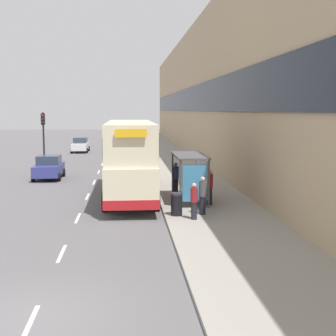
# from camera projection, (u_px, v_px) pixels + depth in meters

# --- Properties ---
(ground_plane) EXTENTS (220.00, 220.00, 0.00)m
(ground_plane) POSITION_uv_depth(u_px,v_px,m) (33.00, 318.00, 11.26)
(ground_plane) COLOR #5B595B
(pavement) EXTENTS (5.00, 93.00, 0.14)m
(pavement) POSITION_uv_depth(u_px,v_px,m) (167.00, 156.00, 49.87)
(pavement) COLOR gray
(pavement) RESTS_ON ground_plane
(terrace_facade) EXTENTS (3.10, 93.00, 13.54)m
(terrace_facade) POSITION_uv_depth(u_px,v_px,m) (204.00, 93.00, 49.39)
(terrace_facade) COLOR tan
(terrace_facade) RESTS_ON ground_plane
(lane_mark_0) EXTENTS (0.12, 2.00, 0.01)m
(lane_mark_0) POSITION_uv_depth(u_px,v_px,m) (30.00, 323.00, 10.94)
(lane_mark_0) COLOR silver
(lane_mark_0) RESTS_ON ground_plane
(lane_mark_1) EXTENTS (0.12, 2.00, 0.01)m
(lane_mark_1) POSITION_uv_depth(u_px,v_px,m) (62.00, 253.00, 16.27)
(lane_mark_1) COLOR silver
(lane_mark_1) RESTS_ON ground_plane
(lane_mark_2) EXTENTS (0.12, 2.00, 0.01)m
(lane_mark_2) POSITION_uv_depth(u_px,v_px,m) (78.00, 218.00, 21.61)
(lane_mark_2) COLOR silver
(lane_mark_2) RESTS_ON ground_plane
(lane_mark_3) EXTENTS (0.12, 2.00, 0.01)m
(lane_mark_3) POSITION_uv_depth(u_px,v_px,m) (88.00, 197.00, 26.94)
(lane_mark_3) COLOR silver
(lane_mark_3) RESTS_ON ground_plane
(lane_mark_4) EXTENTS (0.12, 2.00, 0.01)m
(lane_mark_4) POSITION_uv_depth(u_px,v_px,m) (94.00, 182.00, 32.28)
(lane_mark_4) COLOR silver
(lane_mark_4) RESTS_ON ground_plane
(lane_mark_5) EXTENTS (0.12, 2.00, 0.01)m
(lane_mark_5) POSITION_uv_depth(u_px,v_px,m) (99.00, 172.00, 37.61)
(lane_mark_5) COLOR silver
(lane_mark_5) RESTS_ON ground_plane
(lane_mark_6) EXTENTS (0.12, 2.00, 0.01)m
(lane_mark_6) POSITION_uv_depth(u_px,v_px,m) (102.00, 164.00, 42.94)
(lane_mark_6) COLOR silver
(lane_mark_6) RESTS_ON ground_plane
(lane_mark_7) EXTENTS (0.12, 2.00, 0.01)m
(lane_mark_7) POSITION_uv_depth(u_px,v_px,m) (105.00, 158.00, 48.28)
(lane_mark_7) COLOR silver
(lane_mark_7) RESTS_ON ground_plane
(bus_shelter) EXTENTS (1.60, 4.20, 2.48)m
(bus_shelter) POSITION_uv_depth(u_px,v_px,m) (193.00, 169.00, 24.55)
(bus_shelter) COLOR #4C4C51
(bus_shelter) RESTS_ON ground_plane
(double_decker_bus_near) EXTENTS (2.85, 11.41, 4.30)m
(double_decker_bus_near) POSITION_uv_depth(u_px,v_px,m) (130.00, 158.00, 26.34)
(double_decker_bus_near) COLOR beige
(double_decker_bus_near) RESTS_ON ground_plane
(car_0) EXTENTS (1.94, 4.40, 1.72)m
(car_0) POSITION_uv_depth(u_px,v_px,m) (80.00, 145.00, 55.27)
(car_0) COLOR silver
(car_0) RESTS_ON ground_plane
(car_1) EXTENTS (1.98, 3.82, 1.70)m
(car_1) POSITION_uv_depth(u_px,v_px,m) (49.00, 167.00, 33.78)
(car_1) COLOR navy
(car_1) RESTS_ON ground_plane
(car_2) EXTENTS (1.91, 3.95, 1.67)m
(car_2) POSITION_uv_depth(u_px,v_px,m) (129.00, 142.00, 60.23)
(car_2) COLOR silver
(car_2) RESTS_ON ground_plane
(pedestrian_at_shelter) EXTENTS (0.35, 0.35, 1.77)m
(pedestrian_at_shelter) POSITION_uv_depth(u_px,v_px,m) (203.00, 195.00, 21.65)
(pedestrian_at_shelter) COLOR #23232D
(pedestrian_at_shelter) RESTS_ON ground_plane
(pedestrian_1) EXTENTS (0.36, 0.36, 1.83)m
(pedestrian_1) POSITION_uv_depth(u_px,v_px,m) (209.00, 187.00, 23.83)
(pedestrian_1) COLOR #23232D
(pedestrian_1) RESTS_ON ground_plane
(pedestrian_2) EXTENTS (0.32, 0.32, 1.63)m
(pedestrian_2) POSITION_uv_depth(u_px,v_px,m) (194.00, 201.00, 20.67)
(pedestrian_2) COLOR #23232D
(pedestrian_2) RESTS_ON ground_plane
(pedestrian_3) EXTENTS (0.36, 0.36, 1.83)m
(pedestrian_3) POSITION_uv_depth(u_px,v_px,m) (176.00, 178.00, 27.04)
(pedestrian_3) COLOR #23232D
(pedestrian_3) RESTS_ON ground_plane
(pedestrian_4) EXTENTS (0.31, 0.31, 1.58)m
(pedestrian_4) POSITION_uv_depth(u_px,v_px,m) (203.00, 183.00, 25.82)
(pedestrian_4) COLOR #23232D
(pedestrian_4) RESTS_ON ground_plane
(litter_bin) EXTENTS (0.55, 0.55, 1.05)m
(litter_bin) POSITION_uv_depth(u_px,v_px,m) (177.00, 204.00, 21.49)
(litter_bin) COLOR black
(litter_bin) RESTS_ON ground_plane
(traffic_light_far_kerb) EXTENTS (0.30, 0.32, 4.78)m
(traffic_light_far_kerb) POSITION_uv_depth(u_px,v_px,m) (43.00, 132.00, 37.56)
(traffic_light_far_kerb) COLOR black
(traffic_light_far_kerb) RESTS_ON ground_plane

